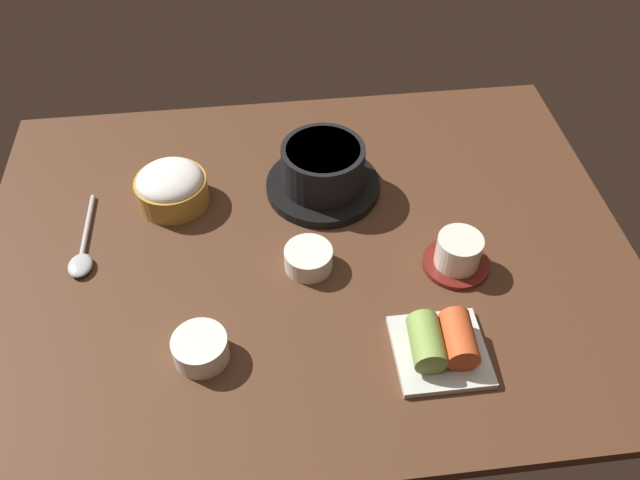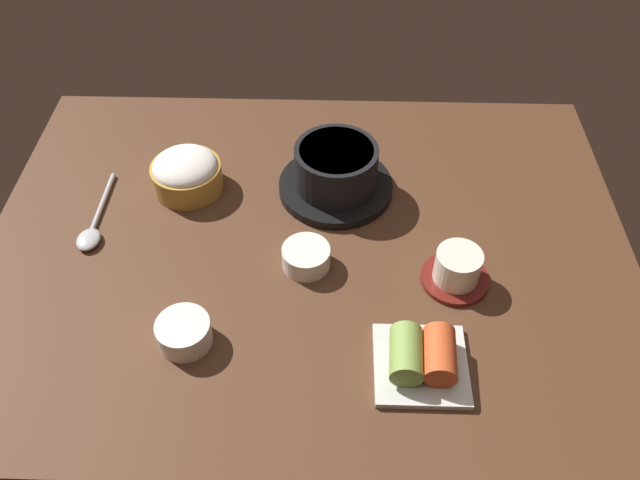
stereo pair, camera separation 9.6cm
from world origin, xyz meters
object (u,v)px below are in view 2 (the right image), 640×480
object	(u,v)px
tea_cup_with_saucer	(457,269)
side_bowl_near	(184,332)
stone_pot	(336,172)
kimchi_plate	(422,358)
spoon	(93,229)
rice_bowl	(186,172)
banchan_cup_center	(309,257)

from	to	relation	value
tea_cup_with_saucer	side_bowl_near	bearing A→B (deg)	-162.86
stone_pot	kimchi_plate	world-z (taller)	stone_pot
side_bowl_near	stone_pot	bearing A→B (deg)	56.96
kimchi_plate	spoon	bearing A→B (deg)	154.82
tea_cup_with_saucer	spoon	world-z (taller)	tea_cup_with_saucer
tea_cup_with_saucer	spoon	bearing A→B (deg)	171.43
tea_cup_with_saucer	spoon	size ratio (longest dim) A/B	0.56
stone_pot	tea_cup_with_saucer	world-z (taller)	stone_pot
side_bowl_near	spoon	world-z (taller)	side_bowl_near
side_bowl_near	spoon	size ratio (longest dim) A/B	0.42
side_bowl_near	spoon	bearing A→B (deg)	132.09
side_bowl_near	spoon	xyz separation A→B (cm)	(-18.09, 20.03, -1.37)
stone_pot	rice_bowl	bearing A→B (deg)	179.97
rice_bowl	side_bowl_near	xyz separation A→B (cm)	(4.74, -30.73, -1.27)
kimchi_plate	tea_cup_with_saucer	bearing A→B (deg)	67.56
rice_bowl	kimchi_plate	size ratio (longest dim) A/B	0.95
banchan_cup_center	spoon	size ratio (longest dim) A/B	0.41
stone_pot	spoon	distance (cm)	39.68
banchan_cup_center	side_bowl_near	bearing A→B (deg)	-139.01
banchan_cup_center	kimchi_plate	xyz separation A→B (cm)	(15.32, -17.39, 0.39)
tea_cup_with_saucer	kimchi_plate	distance (cm)	16.15
banchan_cup_center	kimchi_plate	world-z (taller)	kimchi_plate
rice_bowl	spoon	size ratio (longest dim) A/B	0.65
kimchi_plate	side_bowl_near	world-z (taller)	kimchi_plate
tea_cup_with_saucer	kimchi_plate	xyz separation A→B (cm)	(-6.16, -14.93, -0.40)
side_bowl_near	banchan_cup_center	bearing A→B (deg)	40.99
stone_pot	side_bowl_near	world-z (taller)	stone_pot
rice_bowl	stone_pot	bearing A→B (deg)	-0.03
tea_cup_with_saucer	stone_pot	bearing A→B (deg)	132.87
stone_pot	kimchi_plate	distance (cm)	35.97
stone_pot	banchan_cup_center	size ratio (longest dim) A/B	2.63
side_bowl_near	tea_cup_with_saucer	bearing A→B (deg)	17.14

